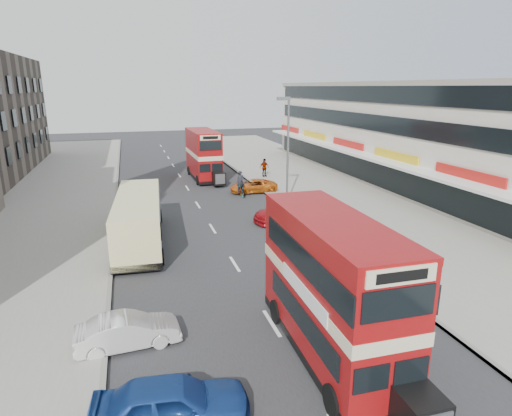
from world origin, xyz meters
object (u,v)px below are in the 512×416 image
object	(u,v)px
coach	(139,218)
pedestrian_near	(327,212)
street_lamp	(287,143)
car_right_a	(287,211)
bus_second	(203,154)
car_right_b	(253,186)
car_left_near	(172,404)
bus_main	(332,288)
cyclist	(241,188)
car_left_front	(128,331)
pedestrian_far	(264,168)

from	to	relation	value
coach	pedestrian_near	size ratio (longest dim) A/B	6.39
street_lamp	car_right_a	bearing A→B (deg)	-109.20
pedestrian_near	bus_second	bearing A→B (deg)	-106.88
car_right_b	car_left_near	bearing A→B (deg)	-19.01
street_lamp	bus_main	bearing A→B (deg)	-105.94
bus_second	pedestrian_near	bearing A→B (deg)	105.63
cyclist	car_left_front	bearing A→B (deg)	-120.49
bus_main	car_right_b	bearing A→B (deg)	-98.69
bus_second	pedestrian_far	xyz separation A→B (m)	(5.84, -1.35, -1.38)
coach	pedestrian_near	world-z (taller)	coach
pedestrian_near	cyclist	xyz separation A→B (m)	(-3.49, 9.09, -0.21)
street_lamp	bus_second	size ratio (longest dim) A/B	0.97
bus_main	car_left_front	distance (m)	7.24
bus_main	cyclist	bearing A→B (deg)	-95.61
car_right_a	car_right_b	world-z (taller)	car_right_a
car_left_front	pedestrian_far	distance (m)	29.52
bus_second	car_right_a	xyz separation A→B (m)	(2.98, -15.55, -1.74)
street_lamp	car_left_front	size ratio (longest dim) A/B	2.27
bus_main	cyclist	distance (m)	22.32
coach	cyclist	size ratio (longest dim) A/B	4.57
bus_second	cyclist	xyz separation A→B (m)	(1.69, -7.94, -1.71)
bus_second	pedestrian_far	size ratio (longest dim) A/B	4.66
bus_main	car_left_near	size ratio (longest dim) A/B	2.03
car_left_near	pedestrian_near	xyz separation A→B (m)	(11.60, 14.83, 0.20)
cyclist	pedestrian_near	bearing A→B (deg)	-74.48
car_left_front	pedestrian_far	xyz separation A→B (m)	(13.35, 26.33, 0.46)
car_right_a	car_right_b	size ratio (longest dim) A/B	1.17
car_right_a	cyclist	distance (m)	7.71
bus_second	car_left_near	distance (m)	32.55
car_right_a	street_lamp	bearing A→B (deg)	153.81
bus_second	car_left_near	size ratio (longest dim) A/B	2.00
bus_second	pedestrian_near	world-z (taller)	bus_second
car_right_a	cyclist	xyz separation A→B (m)	(-1.28, 7.61, 0.02)
street_lamp	car_right_a	xyz separation A→B (m)	(-1.35, -3.87, -4.10)
bus_second	pedestrian_near	distance (m)	17.87
coach	car_left_front	size ratio (longest dim) A/B	2.75
bus_main	pedestrian_far	distance (m)	29.51
car_right_a	pedestrian_far	distance (m)	14.49
car_left_front	car_right_b	distance (m)	23.27
coach	pedestrian_far	xyz separation A→B (m)	(12.58, 15.57, -0.46)
bus_second	cyclist	world-z (taller)	bus_second
bus_second	cyclist	bearing A→B (deg)	100.72
pedestrian_near	pedestrian_far	size ratio (longest dim) A/B	0.85
coach	cyclist	xyz separation A→B (m)	(8.43, 8.98, -0.80)
street_lamp	car_right_a	world-z (taller)	street_lamp
car_left_front	bus_main	bearing A→B (deg)	-113.61
car_right_a	pedestrian_near	world-z (taller)	pedestrian_near
pedestrian_far	car_left_front	bearing A→B (deg)	-130.80
bus_second	coach	size ratio (longest dim) A/B	0.85
car_left_near	pedestrian_near	size ratio (longest dim) A/B	2.73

